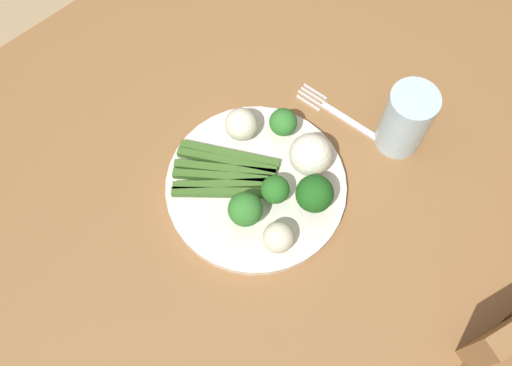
% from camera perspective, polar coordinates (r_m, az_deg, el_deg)
% --- Properties ---
extents(ground_plane, '(6.00, 6.00, 0.02)m').
position_cam_1_polar(ground_plane, '(1.61, -0.88, -9.70)').
color(ground_plane, tan).
extents(dining_table, '(1.29, 0.85, 0.76)m').
position_cam_1_polar(dining_table, '(0.99, -1.41, -0.35)').
color(dining_table, olive).
rests_on(dining_table, ground_plane).
extents(plate, '(0.27, 0.27, 0.01)m').
position_cam_1_polar(plate, '(0.86, -0.00, -0.34)').
color(plate, silver).
rests_on(plate, dining_table).
extents(asparagus_bundle, '(0.16, 0.16, 0.01)m').
position_cam_1_polar(asparagus_bundle, '(0.85, -3.02, 0.98)').
color(asparagus_bundle, '#3D6626').
rests_on(asparagus_bundle, plate).
extents(broccoli_back_right, '(0.04, 0.04, 0.05)m').
position_cam_1_polar(broccoli_back_right, '(0.86, 2.71, 6.02)').
color(broccoli_back_right, '#609E3D').
rests_on(broccoli_back_right, plate).
extents(broccoli_front, '(0.04, 0.04, 0.05)m').
position_cam_1_polar(broccoli_front, '(0.81, 1.91, -0.68)').
color(broccoli_front, '#568E33').
rests_on(broccoli_front, plate).
extents(broccoli_back, '(0.05, 0.05, 0.06)m').
position_cam_1_polar(broccoli_back, '(0.80, -1.07, -2.65)').
color(broccoli_back, '#609E3D').
rests_on(broccoli_back, plate).
extents(broccoli_front_left, '(0.05, 0.05, 0.07)m').
position_cam_1_polar(broccoli_front_left, '(0.81, 5.83, -1.10)').
color(broccoli_front_left, '#4C7F2B').
rests_on(broccoli_front_left, plate).
extents(cauliflower_near_fork, '(0.06, 0.06, 0.06)m').
position_cam_1_polar(cauliflower_near_fork, '(0.84, 5.45, 2.83)').
color(cauliflower_near_fork, white).
rests_on(cauliflower_near_fork, plate).
extents(cauliflower_left, '(0.04, 0.04, 0.04)m').
position_cam_1_polar(cauliflower_left, '(0.80, 2.25, -5.41)').
color(cauliflower_left, beige).
rests_on(cauliflower_left, plate).
extents(cauliflower_near_center, '(0.05, 0.05, 0.05)m').
position_cam_1_polar(cauliflower_near_center, '(0.87, -1.47, 5.85)').
color(cauliflower_near_center, silver).
rests_on(cauliflower_near_center, plate).
extents(fork, '(0.05, 0.17, 0.00)m').
position_cam_1_polar(fork, '(0.93, 8.36, 6.67)').
color(fork, silver).
rests_on(fork, dining_table).
extents(water_glass, '(0.07, 0.07, 0.12)m').
position_cam_1_polar(water_glass, '(0.88, 14.65, 6.08)').
color(water_glass, silver).
rests_on(water_glass, dining_table).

